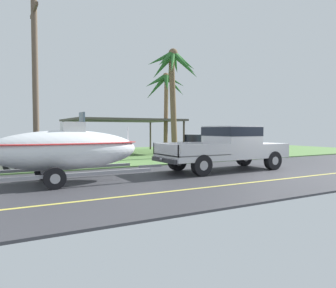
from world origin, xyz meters
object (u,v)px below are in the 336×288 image
at_px(parked_sedan_near, 50,154).
at_px(palm_tree_mid, 165,91).
at_px(palm_tree_near_right, 173,72).
at_px(utility_pole, 35,81).
at_px(pickup_truck_towing, 230,146).
at_px(parked_sedan_far, 207,145).
at_px(carport_awning, 122,121).
at_px(boat_on_trailer, 65,150).

height_order(parked_sedan_near, palm_tree_mid, palm_tree_mid).
height_order(palm_tree_near_right, utility_pole, utility_pole).
xyz_separation_m(pickup_truck_towing, palm_tree_near_right, (0.62, 5.96, 4.09)).
bearing_deg(pickup_truck_towing, utility_pole, 155.45).
bearing_deg(parked_sedan_near, palm_tree_mid, 30.11).
distance_m(parked_sedan_far, carport_awning, 6.30).
xyz_separation_m(boat_on_trailer, parked_sedan_far, (11.24, 7.53, -0.41)).
relative_size(pickup_truck_towing, parked_sedan_near, 1.25).
bearing_deg(parked_sedan_near, utility_pole, -131.25).
xyz_separation_m(palm_tree_mid, utility_pole, (-9.07, -5.61, -0.72)).
xyz_separation_m(pickup_truck_towing, parked_sedan_far, (4.33, 7.53, -0.37)).
bearing_deg(boat_on_trailer, utility_pole, 97.60).
distance_m(carport_awning, palm_tree_near_right, 5.83).
bearing_deg(parked_sedan_far, utility_pole, -160.37).
bearing_deg(carport_awning, palm_tree_near_right, -75.02).
bearing_deg(carport_awning, boat_on_trailer, -119.58).
bearing_deg(boat_on_trailer, palm_tree_mid, 46.11).
bearing_deg(palm_tree_near_right, boat_on_trailer, -141.59).
bearing_deg(pickup_truck_towing, boat_on_trailer, -180.00).
relative_size(parked_sedan_near, carport_awning, 0.62).
xyz_separation_m(pickup_truck_towing, palm_tree_mid, (1.72, 8.96, 3.37)).
bearing_deg(palm_tree_mid, parked_sedan_near, -149.89).
xyz_separation_m(boat_on_trailer, palm_tree_mid, (8.62, 8.96, 3.33)).
distance_m(boat_on_trailer, palm_tree_near_right, 10.42).
relative_size(pickup_truck_towing, parked_sedan_far, 1.32).
bearing_deg(palm_tree_mid, utility_pole, -148.28).
distance_m(palm_tree_near_right, utility_pole, 8.51).
height_order(boat_on_trailer, utility_pole, utility_pole).
relative_size(carport_awning, palm_tree_near_right, 1.16).
bearing_deg(pickup_truck_towing, carport_awning, 93.71).
xyz_separation_m(pickup_truck_towing, parked_sedan_near, (-6.73, 4.06, -0.37)).
distance_m(pickup_truck_towing, utility_pole, 8.50).
bearing_deg(boat_on_trailer, parked_sedan_far, 33.82).
xyz_separation_m(parked_sedan_near, utility_pole, (-0.62, -0.70, 3.02)).
relative_size(carport_awning, palm_tree_mid, 1.34).
bearing_deg(palm_tree_mid, boat_on_trailer, -133.89).
bearing_deg(utility_pole, palm_tree_near_right, 18.10).
bearing_deg(palm_tree_mid, palm_tree_near_right, -110.18).
bearing_deg(utility_pole, pickup_truck_towing, -24.55).
height_order(parked_sedan_far, palm_tree_near_right, palm_tree_near_right).
height_order(boat_on_trailer, carport_awning, carport_awning).
relative_size(parked_sedan_far, carport_awning, 0.59).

